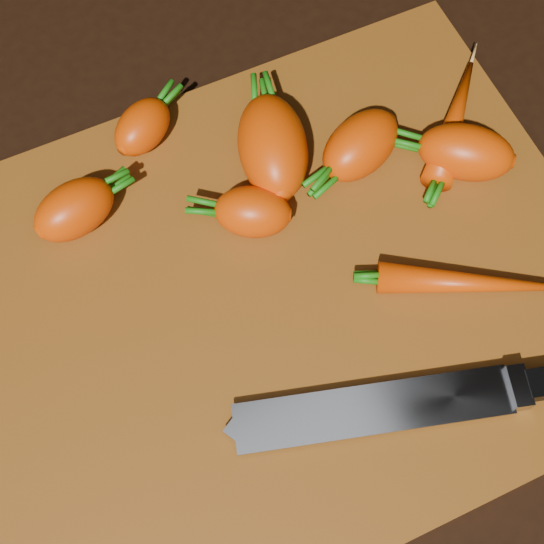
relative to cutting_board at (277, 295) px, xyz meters
name	(u,v)px	position (x,y,z in m)	size (l,w,h in m)	color
ground	(277,300)	(0.00, 0.00, -0.01)	(2.00, 2.00, 0.01)	black
cutting_board	(277,295)	(0.00, 0.00, 0.00)	(0.50, 0.40, 0.01)	brown
carrot_0	(74,209)	(-0.12, 0.12, 0.03)	(0.07, 0.04, 0.04)	#EC4202
carrot_1	(253,212)	(0.01, 0.06, 0.03)	(0.06, 0.04, 0.04)	#EC4202
carrot_2	(273,147)	(0.04, 0.10, 0.03)	(0.09, 0.05, 0.05)	#EC4202
carrot_3	(360,145)	(0.11, 0.08, 0.03)	(0.07, 0.05, 0.05)	#EC4202
carrot_4	(142,127)	(-0.04, 0.17, 0.02)	(0.06, 0.04, 0.04)	#EC4202
carrot_5	(466,152)	(0.18, 0.04, 0.03)	(0.08, 0.04, 0.04)	#EC4202
carrot_6	(454,121)	(0.19, 0.07, 0.02)	(0.12, 0.03, 0.03)	#EC4202
carrot_7	(471,283)	(0.13, -0.06, 0.02)	(0.14, 0.02, 0.02)	#EC4202
knife	(401,405)	(0.04, -0.12, 0.01)	(0.32, 0.12, 0.02)	gray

